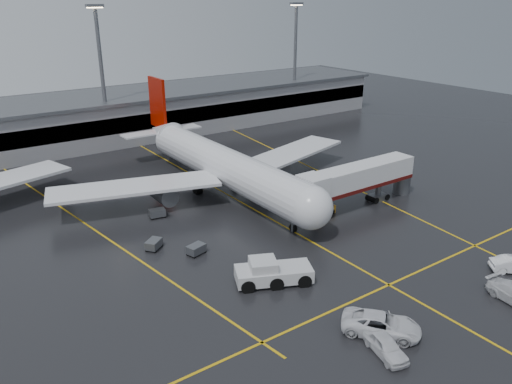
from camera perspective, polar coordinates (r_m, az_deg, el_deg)
ground at (r=66.89m, az=0.41°, el=-2.33°), size 220.00×220.00×0.00m
apron_line_centre at (r=66.89m, az=0.41°, el=-2.32°), size 0.25×90.00×0.02m
apron_line_stop at (r=52.59m, az=14.73°, el=-10.09°), size 60.00×0.25×0.02m
apron_line_left at (r=67.38m, az=-18.75°, el=-3.34°), size 9.99×69.35×0.02m
apron_line_right at (r=84.75m, az=6.39°, el=2.70°), size 7.57×69.64×0.02m
terminal at (r=106.47m, az=-14.95°, el=8.35°), size 122.00×19.00×8.60m
light_mast_mid at (r=97.61m, az=-17.02°, el=13.11°), size 3.00×1.20×25.45m
light_mast_right at (r=119.67m, az=4.44°, el=15.28°), size 3.00×1.20×25.45m
main_airliner at (r=72.99m, az=-4.02°, el=3.20°), size 48.80×45.60×14.10m
jet_bridge at (r=68.62m, az=11.47°, el=1.38°), size 19.90×3.40×6.05m
pushback_tractor at (r=50.83m, az=1.76°, el=-9.09°), size 8.14×5.93×2.70m
belt_loader at (r=66.74m, az=7.48°, el=-2.07°), size 3.56×1.77×2.21m
service_van_a at (r=45.25m, az=13.93°, el=-14.27°), size 6.49×7.08×1.84m
service_van_d at (r=43.24m, az=14.39°, el=-16.42°), size 2.92×4.91×1.57m
baggage_cart_a at (r=56.61m, az=-6.76°, el=-6.39°), size 2.28×1.79×1.12m
baggage_cart_b at (r=58.46m, az=-11.45°, el=-5.76°), size 2.38×2.25×1.12m
baggage_cart_c at (r=66.47m, az=-11.07°, el=-2.32°), size 2.20×1.64×1.12m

